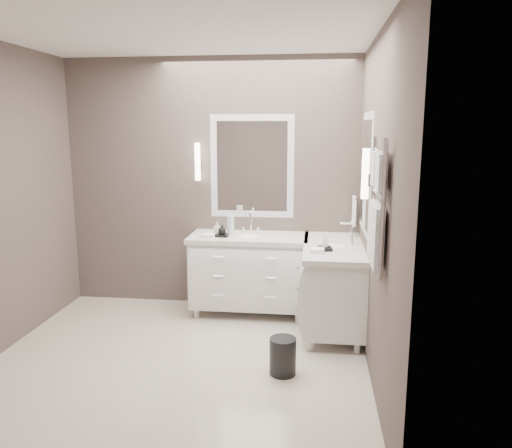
# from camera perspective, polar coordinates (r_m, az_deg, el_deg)

# --- Properties ---
(floor) EXTENTS (3.20, 3.00, 0.01)m
(floor) POSITION_cam_1_polar(r_m,az_deg,el_deg) (4.45, -8.93, -15.39)
(floor) COLOR beige
(floor) RESTS_ON ground
(ceiling) EXTENTS (3.20, 3.00, 0.01)m
(ceiling) POSITION_cam_1_polar(r_m,az_deg,el_deg) (4.06, -10.15, 21.34)
(ceiling) COLOR white
(ceiling) RESTS_ON wall_back
(wall_back) EXTENTS (3.20, 0.01, 2.70)m
(wall_back) POSITION_cam_1_polar(r_m,az_deg,el_deg) (5.49, -5.12, 4.54)
(wall_back) COLOR #514440
(wall_back) RESTS_ON floor
(wall_front) EXTENTS (3.20, 0.01, 2.70)m
(wall_front) POSITION_cam_1_polar(r_m,az_deg,el_deg) (2.66, -18.56, -2.99)
(wall_front) COLOR #514440
(wall_front) RESTS_ON floor
(wall_right) EXTENTS (0.01, 3.00, 2.70)m
(wall_right) POSITION_cam_1_polar(r_m,az_deg,el_deg) (3.91, 13.72, 1.63)
(wall_right) COLOR #514440
(wall_right) RESTS_ON floor
(vanity_back) EXTENTS (1.24, 0.59, 0.97)m
(vanity_back) POSITION_cam_1_polar(r_m,az_deg,el_deg) (5.31, -0.81, -5.16)
(vanity_back) COLOR white
(vanity_back) RESTS_ON floor
(vanity_right) EXTENTS (0.59, 1.24, 0.97)m
(vanity_right) POSITION_cam_1_polar(r_m,az_deg,el_deg) (4.96, 8.81, -6.48)
(vanity_right) COLOR white
(vanity_right) RESTS_ON floor
(mirror_back) EXTENTS (0.90, 0.02, 1.10)m
(mirror_back) POSITION_cam_1_polar(r_m,az_deg,el_deg) (5.38, -0.47, 6.59)
(mirror_back) COLOR white
(mirror_back) RESTS_ON wall_back
(mirror_right) EXTENTS (0.02, 0.90, 1.10)m
(mirror_right) POSITION_cam_1_polar(r_m,az_deg,el_deg) (4.67, 12.48, 5.65)
(mirror_right) COLOR white
(mirror_right) RESTS_ON wall_right
(sconce_back) EXTENTS (0.06, 0.06, 0.40)m
(sconce_back) POSITION_cam_1_polar(r_m,az_deg,el_deg) (5.42, -6.70, 7.00)
(sconce_back) COLOR white
(sconce_back) RESTS_ON wall_back
(sconce_right) EXTENTS (0.06, 0.06, 0.40)m
(sconce_right) POSITION_cam_1_polar(r_m,az_deg,el_deg) (4.09, 12.40, 5.52)
(sconce_right) COLOR white
(sconce_right) RESTS_ON wall_right
(towel_bar_corner) EXTENTS (0.03, 0.22, 0.30)m
(towel_bar_corner) POSITION_cam_1_polar(r_m,az_deg,el_deg) (5.28, 11.14, 1.55)
(towel_bar_corner) COLOR white
(towel_bar_corner) RESTS_ON wall_right
(towel_ladder) EXTENTS (0.06, 0.58, 0.90)m
(towel_ladder) POSITION_cam_1_polar(r_m,az_deg,el_deg) (3.50, 13.62, 1.28)
(towel_ladder) COLOR white
(towel_ladder) RESTS_ON wall_right
(waste_bin) EXTENTS (0.28, 0.28, 0.30)m
(waste_bin) POSITION_cam_1_polar(r_m,az_deg,el_deg) (4.16, 3.08, -14.84)
(waste_bin) COLOR black
(waste_bin) RESTS_ON floor
(amenity_tray_back) EXTENTS (0.19, 0.15, 0.03)m
(amenity_tray_back) POSITION_cam_1_polar(r_m,az_deg,el_deg) (5.20, -4.15, -1.26)
(amenity_tray_back) COLOR black
(amenity_tray_back) RESTS_ON vanity_back
(amenity_tray_right) EXTENTS (0.14, 0.17, 0.02)m
(amenity_tray_right) POSITION_cam_1_polar(r_m,az_deg,el_deg) (4.66, 7.89, -2.79)
(amenity_tray_right) COLOR black
(amenity_tray_right) RESTS_ON vanity_right
(water_bottle) EXTENTS (0.10, 0.10, 0.22)m
(water_bottle) POSITION_cam_1_polar(r_m,az_deg,el_deg) (5.18, -2.92, -0.19)
(water_bottle) COLOR silver
(water_bottle) RESTS_ON vanity_back
(soap_bottle_a) EXTENTS (0.07, 0.07, 0.12)m
(soap_bottle_a) POSITION_cam_1_polar(r_m,az_deg,el_deg) (5.21, -4.45, -0.42)
(soap_bottle_a) COLOR white
(soap_bottle_a) RESTS_ON amenity_tray_back
(soap_bottle_b) EXTENTS (0.08, 0.08, 0.10)m
(soap_bottle_b) POSITION_cam_1_polar(r_m,az_deg,el_deg) (5.15, -3.90, -0.64)
(soap_bottle_b) COLOR black
(soap_bottle_b) RESTS_ON amenity_tray_back
(soap_bottle_c) EXTENTS (0.06, 0.06, 0.15)m
(soap_bottle_c) POSITION_cam_1_polar(r_m,az_deg,el_deg) (4.64, 7.92, -1.76)
(soap_bottle_c) COLOR white
(soap_bottle_c) RESTS_ON amenity_tray_right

